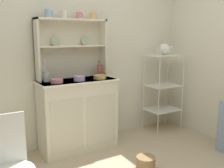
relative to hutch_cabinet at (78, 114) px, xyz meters
name	(u,v)px	position (x,y,z in m)	size (l,w,h in m)	color
wall_back	(79,48)	(0.14, 0.26, 0.80)	(3.84, 0.05, 2.50)	silver
hutch_cabinet	(78,114)	(0.00, 0.00, 0.00)	(0.96, 0.45, 0.88)	silver
hutch_shelf_unit	(71,44)	(0.00, 0.16, 0.85)	(0.89, 0.18, 0.73)	beige
bakers_rack	(163,83)	(1.36, -0.04, 0.27)	(0.48, 0.37, 1.14)	silver
wire_chair	(7,161)	(-0.98, -0.98, 0.06)	(0.36, 0.36, 0.85)	white
floor_basket	(146,163)	(0.41, -0.85, -0.39)	(0.20, 0.20, 0.13)	#93754C
cup_sky_0	(48,13)	(-0.28, 0.12, 1.21)	(0.09, 0.08, 0.09)	#8EB2D1
cup_cream_1	(64,14)	(-0.09, 0.12, 1.21)	(0.08, 0.07, 0.09)	silver
cup_rose_2	(79,16)	(0.10, 0.12, 1.20)	(0.08, 0.07, 0.08)	#D17A84
cup_gold_3	(93,16)	(0.29, 0.12, 1.20)	(0.09, 0.08, 0.08)	#DBB760
bowl_mixing_large	(57,81)	(-0.28, -0.07, 0.45)	(0.14, 0.14, 0.05)	#D17A84
bowl_floral_medium	(79,78)	(0.00, -0.07, 0.46)	(0.14, 0.14, 0.06)	#B79ECC
bowl_cream_small	(100,77)	(0.28, -0.07, 0.45)	(0.16, 0.16, 0.05)	#DBB760
jam_bottle	(99,70)	(0.35, 0.09, 0.52)	(0.05, 0.05, 0.21)	#B74C47
utensil_jar	(46,77)	(-0.35, 0.08, 0.49)	(0.08, 0.08, 0.25)	#B2B7C6
porcelain_teapot	(164,49)	(1.36, -0.04, 0.77)	(0.25, 0.16, 0.18)	white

